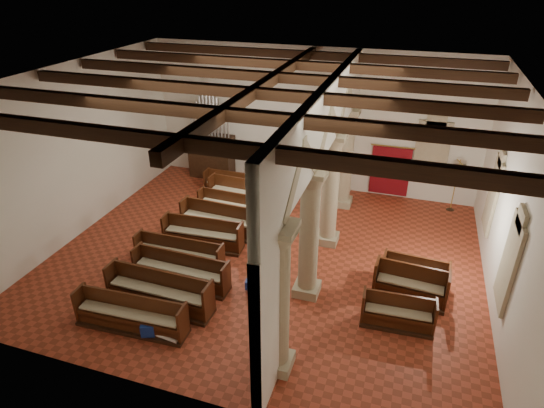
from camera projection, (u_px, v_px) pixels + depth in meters
The scene contains 32 objects.
floor at pixel (266, 256), 15.53m from camera, with size 14.00×14.00×0.00m, color #9D3822.
ceiling at pixel (265, 78), 12.73m from camera, with size 14.00×14.00×0.00m, color black.
wall_back at pixel (311, 120), 19.18m from camera, with size 14.00×0.02×6.00m, color white.
wall_front at pixel (170, 293), 9.08m from camera, with size 14.00×0.02×6.00m, color white.
wall_left at pixel (78, 151), 16.04m from camera, with size 0.02×12.00×6.00m, color white.
wall_right at pixel (511, 208), 12.23m from camera, with size 0.02×12.00×6.00m, color white.
ceiling_beams at pixel (265, 84), 12.82m from camera, with size 13.80×11.80×0.30m, color #352011, non-canonical shape.
arcade at pixel (323, 166), 13.38m from camera, with size 0.90×11.90×6.00m.
window_right_a at pixel (511, 264), 11.34m from camera, with size 0.03×1.00×2.20m, color #31705A.
window_right_b at pixel (494, 195), 14.71m from camera, with size 0.03×1.00×2.20m, color #31705A.
window_back at pixel (432, 151), 18.18m from camera, with size 1.00×0.03×2.20m, color #31705A.
pipe_organ at pixel (211, 149), 20.75m from camera, with size 2.10×0.85×4.40m.
lectern at pixel (261, 177), 20.19m from camera, with size 0.53×0.56×1.10m.
dossal_curtain at pixel (390, 171), 19.02m from camera, with size 1.80×0.07×2.17m.
processional_banner at pixel (454, 193), 18.08m from camera, with size 0.48×0.61×2.18m.
hymnal_box_a at pixel (148, 329), 12.01m from camera, with size 0.36×0.29×0.36m, color navy.
hymnal_box_b at pixel (250, 285), 13.74m from camera, with size 0.28×0.23×0.28m, color navy.
hymnal_box_c at pixel (259, 260), 14.88m from camera, with size 0.30×0.24×0.30m, color navy.
tube_heater_a at pixel (162, 337), 11.92m from camera, with size 0.09×0.09×0.89m, color white.
tube_heater_b at pixel (138, 321), 12.45m from camera, with size 0.10×0.10×1.04m, color silver.
nave_pew_0 at pixel (132, 318), 12.28m from camera, with size 3.18×0.83×1.03m.
nave_pew_1 at pixel (160, 296), 13.06m from camera, with size 3.23×0.84×1.15m.
nave_pew_2 at pixel (181, 275), 14.01m from camera, with size 3.13×0.78×1.05m.
nave_pew_3 at pixel (180, 257), 14.87m from camera, with size 3.02×0.70×1.00m.
nave_pew_4 at pixel (203, 238), 15.89m from camera, with size 2.87×0.87×1.07m.
nave_pew_5 at pixel (218, 223), 16.73m from camera, with size 2.87×0.90×1.14m.
nave_pew_6 at pixel (234, 209), 17.80m from camera, with size 3.00×0.80×0.97m.
nave_pew_7 at pixel (244, 197), 18.65m from camera, with size 3.02×0.91×1.11m.
nave_pew_8 at pixel (239, 188), 19.45m from camera, with size 3.10×0.67×1.00m.
aisle_pew_0 at pixel (397, 316), 12.37m from camera, with size 1.99×0.75×0.97m.
aisle_pew_1 at pixel (409, 289), 13.33m from camera, with size 2.14×0.89×1.13m.
aisle_pew_2 at pixel (414, 277), 13.94m from camera, with size 2.01×0.77×0.97m.
Camera 1 is at (4.17, -12.23, 8.81)m, focal length 30.00 mm.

